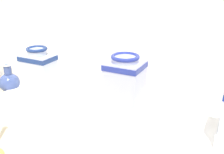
{
  "coord_description": "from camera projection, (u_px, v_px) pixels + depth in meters",
  "views": [
    {
      "loc": [
        2.82,
        -0.0,
        1.45
      ],
      "look_at": [
        1.72,
        2.18,
        0.52
      ],
      "focal_mm": 43.42,
      "sensor_mm": 36.0,
      "label": 1
    }
  ],
  "objects": [
    {
      "name": "display_platform",
      "position": [
        123.0,
        123.0,
        2.72
      ],
      "size": [
        3.15,
        0.98,
        0.11
      ],
      "primitive_type": "cube",
      "color": "white",
      "rests_on": "ground_plane"
    },
    {
      "name": "plinth_block_tall_cobalt",
      "position": [
        41.0,
        91.0,
        3.09
      ],
      "size": [
        0.34,
        0.3,
        0.19
      ],
      "primitive_type": "cube",
      "color": "white",
      "rests_on": "display_platform"
    },
    {
      "name": "antique_toilet_tall_cobalt",
      "position": [
        39.0,
        66.0,
        2.98
      ],
      "size": [
        0.36,
        0.25,
        0.42
      ],
      "color": "#A8B3D2",
      "rests_on": "plinth_block_tall_cobalt"
    },
    {
      "name": "plinth_block_rightmost",
      "position": [
        124.0,
        109.0,
        2.65
      ],
      "size": [
        0.33,
        0.33,
        0.22
      ],
      "primitive_type": "cube",
      "color": "white",
      "rests_on": "display_platform"
    },
    {
      "name": "antique_toilet_rightmost",
      "position": [
        125.0,
        77.0,
        2.53
      ],
      "size": [
        0.33,
        0.31,
        0.44
      ],
      "color": "#A1A8D6",
      "rests_on": "plinth_block_rightmost"
    },
    {
      "name": "decorative_vase_corner",
      "position": [
        10.0,
        82.0,
        3.45
      ],
      "size": [
        0.26,
        0.26,
        0.41
      ],
      "color": "white",
      "rests_on": "ground_plane"
    }
  ]
}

